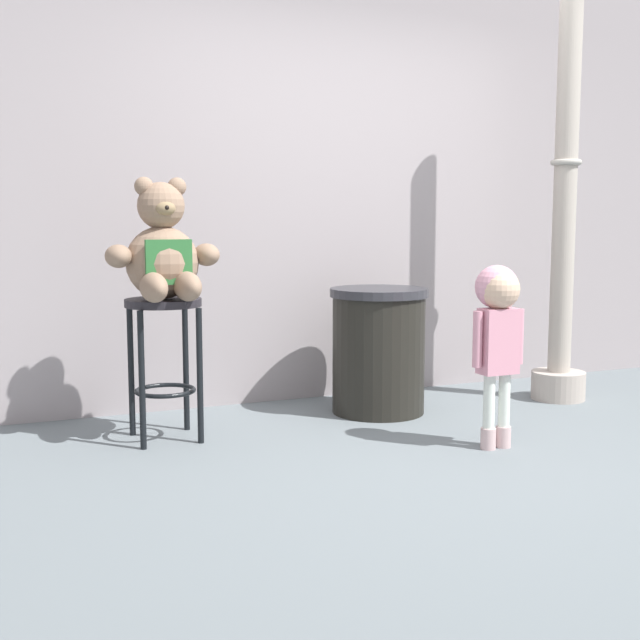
{
  "coord_description": "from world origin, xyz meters",
  "views": [
    {
      "loc": [
        -2.18,
        -3.13,
        1.15
      ],
      "look_at": [
        -0.51,
        0.77,
        0.63
      ],
      "focal_mm": 46.06,
      "sensor_mm": 36.0,
      "label": 1
    }
  ],
  "objects_px": {
    "child_walking": "(498,316)",
    "trash_bin": "(379,350)",
    "teddy_bear": "(163,254)",
    "lamppost": "(563,242)",
    "bar_stool_with_teddy": "(164,339)"
  },
  "relations": [
    {
      "from": "bar_stool_with_teddy",
      "to": "trash_bin",
      "type": "bearing_deg",
      "value": 4.63
    },
    {
      "from": "teddy_bear",
      "to": "child_walking",
      "type": "xyz_separation_m",
      "value": [
        1.5,
        -0.79,
        -0.3
      ]
    },
    {
      "from": "bar_stool_with_teddy",
      "to": "child_walking",
      "type": "height_order",
      "value": "child_walking"
    },
    {
      "from": "trash_bin",
      "to": "child_walking",
      "type": "bearing_deg",
      "value": -78.42
    },
    {
      "from": "bar_stool_with_teddy",
      "to": "teddy_bear",
      "type": "xyz_separation_m",
      "value": [
        -0.0,
        -0.03,
        0.44
      ]
    },
    {
      "from": "lamppost",
      "to": "child_walking",
      "type": "bearing_deg",
      "value": -142.79
    },
    {
      "from": "child_walking",
      "to": "lamppost",
      "type": "relative_size",
      "value": 0.36
    },
    {
      "from": "child_walking",
      "to": "trash_bin",
      "type": "distance_m",
      "value": 0.99
    },
    {
      "from": "bar_stool_with_teddy",
      "to": "child_walking",
      "type": "distance_m",
      "value": 1.72
    },
    {
      "from": "child_walking",
      "to": "trash_bin",
      "type": "height_order",
      "value": "child_walking"
    },
    {
      "from": "teddy_bear",
      "to": "lamppost",
      "type": "distance_m",
      "value": 2.55
    },
    {
      "from": "lamppost",
      "to": "teddy_bear",
      "type": "bearing_deg",
      "value": -179.93
    },
    {
      "from": "child_walking",
      "to": "trash_bin",
      "type": "relative_size",
      "value": 1.24
    },
    {
      "from": "bar_stool_with_teddy",
      "to": "teddy_bear",
      "type": "relative_size",
      "value": 1.2
    },
    {
      "from": "child_walking",
      "to": "lamppost",
      "type": "xyz_separation_m",
      "value": [
        1.05,
        0.79,
        0.34
      ]
    }
  ]
}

